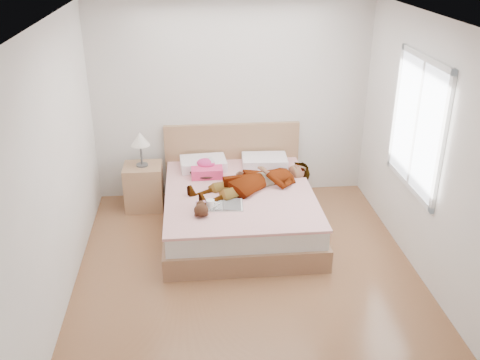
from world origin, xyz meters
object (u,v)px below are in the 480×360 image
Objects in this scene: towel at (207,169)px; plush_toy at (201,209)px; nightstand at (144,183)px; coffee_mug at (211,204)px; phone at (212,160)px; bed at (239,205)px; woman at (255,177)px; magazine at (222,205)px.

plush_toy is (-0.10, -1.04, -0.01)m from towel.
plush_toy is at bearing -59.98° from nightstand.
coffee_mug is 0.14× the size of nightstand.
towel is (-0.07, -0.03, -0.11)m from phone.
bed is 14.67× the size of coffee_mug.
woman is 16.25× the size of phone.
phone reaches higher than coffee_mug.
nightstand is at bearing 132.56° from magazine.
bed is at bearing 54.20° from coffee_mug.
nightstand reaches higher than plush_toy.
magazine is at bearing -110.25° from phone.
magazine is at bearing -47.44° from nightstand.
bed is 0.67m from coffee_mug.
phone is 0.96m from nightstand.
coffee_mug is (-0.56, -0.53, -0.06)m from woman.
woman is at bearing 9.82° from bed.
coffee_mug is at bearing -157.36° from magazine.
towel is 0.82× the size of magazine.
woman is at bearing 43.48° from coffee_mug.
towel is 1.05m from plush_toy.
coffee_mug is 0.59× the size of plush_toy.
woman is 4.19× the size of towel.
woman reaches higher than phone.
coffee_mug is (-0.13, -0.06, 0.04)m from magazine.
bed reaches higher than woman.
coffee_mug is (-0.36, -0.49, 0.29)m from bed.
bed is 1.32m from nightstand.
woman is at bearing -22.30° from nightstand.
plush_toy is (-0.46, -0.63, 0.31)m from bed.
woman is 0.40m from bed.
towel is at bearing 99.46° from magazine.
bed is at bearing -105.33° from woman.
woman is 0.65m from phone.
phone is 0.13m from towel.
bed is 0.84m from plush_toy.
bed is (-0.20, -0.03, -0.35)m from woman.
plush_toy is (-0.67, -0.67, -0.04)m from woman.
magazine is (0.07, -0.87, -0.18)m from phone.
towel reaches higher than plush_toy.
phone is 0.21× the size of magazine.
towel is 2.75× the size of coffee_mug.
nightstand reaches higher than woman.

